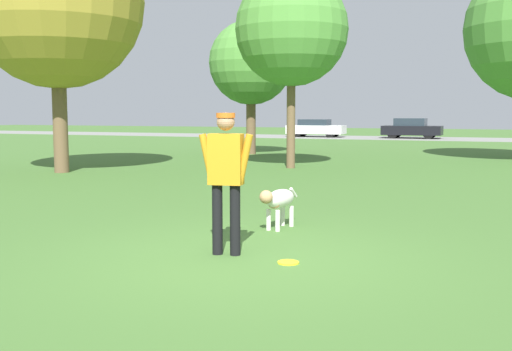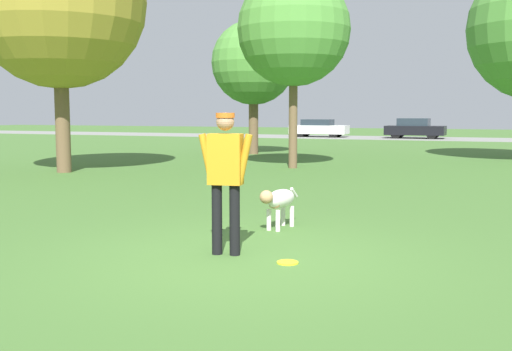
{
  "view_description": "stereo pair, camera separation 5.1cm",
  "coord_description": "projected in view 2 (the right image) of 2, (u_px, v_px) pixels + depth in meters",
  "views": [
    {
      "loc": [
        2.74,
        -6.54,
        1.76
      ],
      "look_at": [
        -0.23,
        1.04,
        0.9
      ],
      "focal_mm": 42.0,
      "sensor_mm": 36.0,
      "label": 1
    },
    {
      "loc": [
        2.79,
        -6.52,
        1.76
      ],
      "look_at": [
        -0.23,
        1.04,
        0.9
      ],
      "focal_mm": 42.0,
      "sensor_mm": 36.0,
      "label": 2
    }
  ],
  "objects": [
    {
      "name": "ground_plane",
      "position": [
        242.0,
        259.0,
        7.23
      ],
      "size": [
        120.0,
        120.0,
        0.0
      ],
      "primitive_type": "plane",
      "color": "#426B2D"
    },
    {
      "name": "far_road_strip",
      "position": [
        449.0,
        139.0,
        39.51
      ],
      "size": [
        120.0,
        6.0,
        0.01
      ],
      "color": "gray",
      "rests_on": "ground_plane"
    },
    {
      "name": "person",
      "position": [
        226.0,
        171.0,
        7.33
      ],
      "size": [
        0.69,
        0.28,
        1.76
      ],
      "rotation": [
        0.0,
        0.0,
        0.15
      ],
      "color": "black",
      "rests_on": "ground_plane"
    },
    {
      "name": "dog",
      "position": [
        279.0,
        200.0,
        9.03
      ],
      "size": [
        0.39,
        1.08,
        0.63
      ],
      "rotation": [
        0.0,
        0.0,
        4.55
      ],
      "color": "silver",
      "rests_on": "ground_plane"
    },
    {
      "name": "frisbee",
      "position": [
        288.0,
        262.0,
        7.01
      ],
      "size": [
        0.26,
        0.26,
        0.02
      ],
      "color": "yellow",
      "rests_on": "ground_plane"
    },
    {
      "name": "tree_far_left",
      "position": [
        253.0,
        63.0,
        24.93
      ],
      "size": [
        3.51,
        3.51,
        5.58
      ],
      "color": "brown",
      "rests_on": "ground_plane"
    },
    {
      "name": "tree_mid_center",
      "position": [
        294.0,
        30.0,
        18.53
      ],
      "size": [
        3.52,
        3.52,
        6.08
      ],
      "color": "brown",
      "rests_on": "ground_plane"
    },
    {
      "name": "tree_near_left",
      "position": [
        59.0,
        2.0,
        17.13
      ],
      "size": [
        5.0,
        5.0,
        7.43
      ],
      "color": "brown",
      "rests_on": "ground_plane"
    },
    {
      "name": "parked_car_white",
      "position": [
        319.0,
        128.0,
        42.59
      ],
      "size": [
        4.05,
        1.68,
        1.26
      ],
      "rotation": [
        0.0,
        0.0,
        0.0
      ],
      "color": "white",
      "rests_on": "ground_plane"
    },
    {
      "name": "parked_car_black",
      "position": [
        415.0,
        128.0,
        40.3
      ],
      "size": [
        3.94,
        1.94,
        1.36
      ],
      "rotation": [
        0.0,
        0.0,
        -0.03
      ],
      "color": "black",
      "rests_on": "ground_plane"
    }
  ]
}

